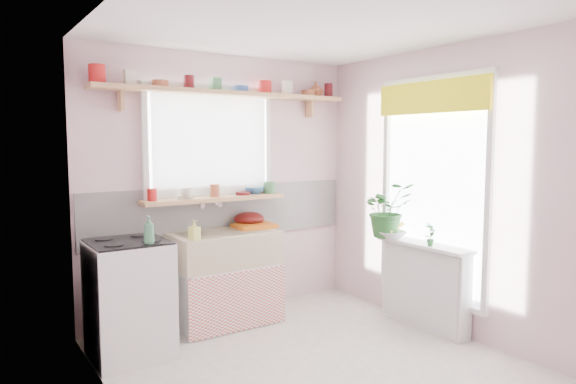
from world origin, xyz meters
TOP-DOWN VIEW (x-y plane):
  - room at (0.66, 0.86)m, footprint 3.20×3.20m
  - sink_unit at (-0.15, 1.29)m, footprint 0.95×0.65m
  - cooker at (-1.10, 1.05)m, footprint 0.58×0.58m
  - radiator_ledge at (1.30, 0.20)m, footprint 0.22×0.95m
  - windowsill at (-0.15, 1.48)m, footprint 1.40×0.22m
  - pine_shelf at (0.00, 1.47)m, footprint 2.52×0.24m
  - shelf_crockery at (-0.02, 1.47)m, footprint 2.47×0.11m
  - sill_crockery at (-0.15, 1.48)m, footprint 1.35×0.11m
  - dish_tray at (0.20, 1.36)m, footprint 0.39×0.30m
  - colander at (0.22, 1.50)m, footprint 0.31×0.31m
  - jade_plant at (1.21, 0.60)m, footprint 0.56×0.52m
  - fruit_bowl at (1.21, 0.55)m, footprint 0.35×0.35m
  - herb_pot at (1.21, 0.08)m, footprint 0.12×0.10m
  - soap_bottle_sink at (-0.53, 1.10)m, footprint 0.09×0.10m
  - sill_cup at (-0.44, 1.44)m, footprint 0.16×0.16m
  - sill_bowl at (0.30, 1.54)m, footprint 0.26×0.26m
  - shelf_vase at (1.06, 1.53)m, footprint 0.16×0.16m
  - cooker_bottle at (-1.00, 0.83)m, footprint 0.09×0.10m
  - fruit at (1.22, 0.55)m, footprint 0.20×0.14m

SIDE VIEW (x-z plane):
  - radiator_ledge at x=1.30m, z-range 0.01..0.78m
  - sink_unit at x=-0.15m, z-range -0.13..0.99m
  - cooker at x=-1.10m, z-range 0.00..0.92m
  - fruit_bowl at x=1.21m, z-range 0.78..0.84m
  - fruit at x=1.22m, z-range 0.82..0.92m
  - dish_tray at x=0.20m, z-range 0.85..0.89m
  - herb_pot at x=1.21m, z-range 0.78..0.98m
  - colander at x=0.22m, z-range 0.85..0.99m
  - soap_bottle_sink at x=-0.53m, z-range 0.85..1.02m
  - cooker_bottle at x=-1.00m, z-range 0.92..1.13m
  - jade_plant at x=1.21m, z-range 0.77..1.29m
  - windowsill at x=-0.15m, z-range 1.12..1.16m
  - sill_bowl at x=0.30m, z-range 1.16..1.23m
  - sill_cup at x=-0.44m, z-range 1.16..1.26m
  - sill_crockery at x=-0.15m, z-range 1.16..1.28m
  - room at x=0.66m, z-range -0.23..2.97m
  - pine_shelf at x=0.00m, z-range 2.10..2.14m
  - shelf_crockery at x=-0.02m, z-range 2.13..2.25m
  - shelf_vase at x=1.06m, z-range 2.14..2.30m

